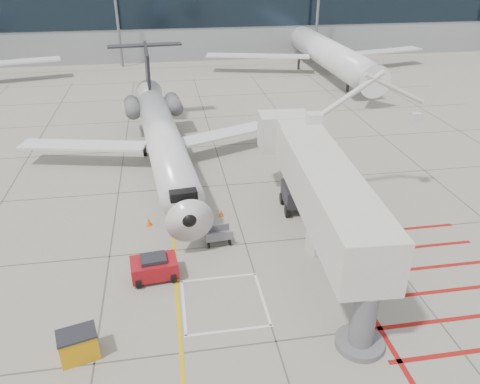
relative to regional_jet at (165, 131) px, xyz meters
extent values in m
plane|color=gray|center=(4.28, -13.85, -3.86)|extent=(260.00, 260.00, 0.00)
cone|color=#FF600D|center=(-1.49, -6.75, -3.59)|extent=(0.40, 0.40, 0.55)
cone|color=#EC5A0C|center=(3.26, -6.31, -3.64)|extent=(0.32, 0.32, 0.45)
cube|color=gray|center=(14.28, 56.15, 3.14)|extent=(180.00, 28.00, 14.00)
cube|color=black|center=(14.28, 42.10, 4.14)|extent=(180.00, 0.10, 6.00)
camera|label=1|loc=(0.12, -33.02, 11.96)|focal=35.00mm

